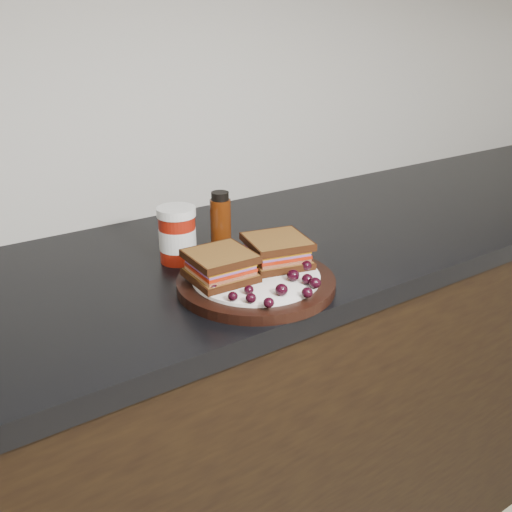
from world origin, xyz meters
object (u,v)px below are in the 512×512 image
at_px(plate, 256,283).
at_px(condiment_jar, 177,235).
at_px(oil_bottle, 221,220).
at_px(sandwich_left, 220,266).

height_order(plate, condiment_jar, condiment_jar).
bearing_deg(oil_bottle, sandwich_left, -121.37).
height_order(condiment_jar, oil_bottle, oil_bottle).
xyz_separation_m(condiment_jar, oil_bottle, (0.11, 0.01, 0.00)).
xyz_separation_m(plate, oil_bottle, (0.05, 0.20, 0.05)).
bearing_deg(condiment_jar, plate, -72.43).
relative_size(plate, sandwich_left, 2.67).
bearing_deg(sandwich_left, oil_bottle, 60.67).
distance_m(sandwich_left, oil_bottle, 0.21).
xyz_separation_m(plate, condiment_jar, (-0.06, 0.18, 0.05)).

